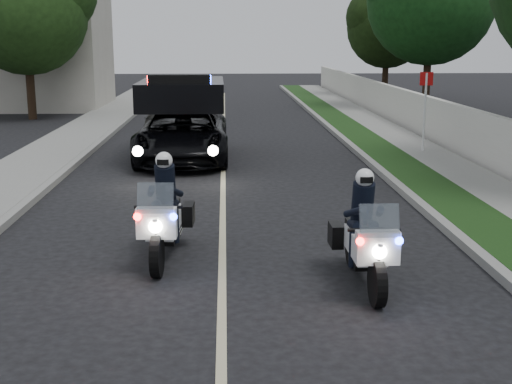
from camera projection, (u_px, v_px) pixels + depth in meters
ground at (222, 284)px, 9.78m from camera, size 120.00×120.00×0.00m
curb_right at (365, 158)px, 19.69m from camera, size 0.20×60.00×0.15m
grass_verge at (389, 157)px, 19.72m from camera, size 1.20×60.00×0.16m
sidewalk_right at (433, 157)px, 19.77m from camera, size 1.40×60.00×0.16m
property_wall at (468, 134)px, 19.67m from camera, size 0.22×60.00×1.50m
curb_left at (79, 160)px, 19.33m from camera, size 0.20×60.00×0.15m
sidewalk_left at (40, 160)px, 19.28m from camera, size 2.00×60.00×0.16m
building_far at (22, 37)px, 33.90m from camera, size 8.00×6.00×7.00m
lane_marking at (223, 161)px, 19.52m from camera, size 0.12×50.00×0.01m
police_moto_left at (166, 258)px, 10.92m from camera, size 0.81×2.05×1.72m
police_moto_right at (363, 284)px, 9.79m from camera, size 0.71×1.97×1.67m
police_suv at (183, 160)px, 19.75m from camera, size 2.61×5.54×2.68m
bicycle at (171, 124)px, 28.18m from camera, size 0.67×1.66×0.85m
cyclist at (171, 124)px, 28.18m from camera, size 0.62×0.45×1.62m
sign_post at (422, 156)px, 20.51m from camera, size 0.41×0.41×2.57m
tree_right_d at (425, 111)px, 33.15m from camera, size 7.00×7.00×10.06m
tree_right_e at (384, 97)px, 40.75m from camera, size 4.75×4.75×7.91m
tree_left_near at (33, 119)px, 29.72m from camera, size 7.00×7.00×8.79m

